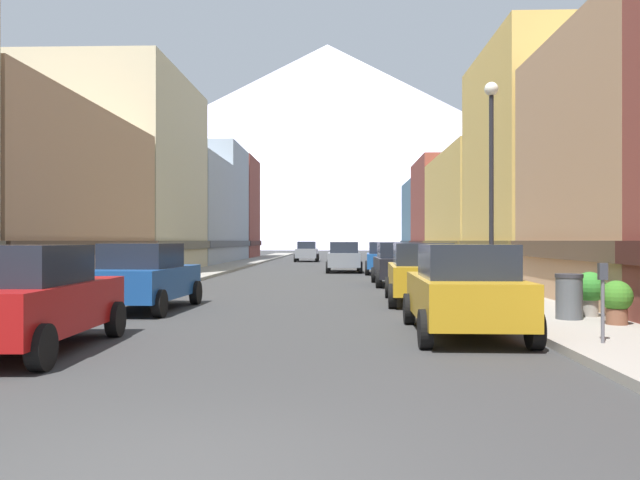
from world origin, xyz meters
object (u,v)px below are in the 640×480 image
object	(u,v)px
car_right_3	(384,258)
car_left_1	(145,276)
car_right_2	(398,264)
parking_meter_near	(603,291)
car_right_1	(422,273)
trash_bin_right	(569,296)
potted_plant_1	(590,290)
car_driving_0	(307,251)
car_left_0	(27,298)
streetlamp_right	(491,159)
car_driving_1	(344,257)
potted_plant_0	(617,300)
car_right_0	(464,290)
pedestrian_1	(123,268)

from	to	relation	value
car_right_3	car_left_1	bearing A→B (deg)	-111.67
car_right_2	parking_meter_near	bearing A→B (deg)	-83.13
car_left_1	car_right_1	xyz separation A→B (m)	(7.60, 2.20, 0.00)
car_right_3	parking_meter_near	size ratio (longest dim) A/B	3.36
trash_bin_right	potted_plant_1	distance (m)	0.85
car_right_1	car_driving_0	size ratio (longest dim) A/B	1.02
car_right_1	car_right_3	world-z (taller)	same
car_left_0	streetlamp_right	distance (m)	11.65
car_left_0	car_right_2	xyz separation A→B (m)	(7.60, 16.50, 0.00)
car_right_2	car_right_3	distance (m)	9.10
car_driving_1	potted_plant_0	xyz separation A→B (m)	(5.40, -24.85, -0.25)
car_right_3	car_driving_0	distance (m)	22.19
car_right_0	potted_plant_0	size ratio (longest dim) A/B	4.96
car_left_0	trash_bin_right	size ratio (longest dim) A/B	4.54
car_driving_0	parking_meter_near	bearing A→B (deg)	-81.08
trash_bin_right	pedestrian_1	xyz separation A→B (m)	(-12.60, 8.38, 0.24)
car_left_1	streetlamp_right	xyz separation A→B (m)	(9.15, 0.06, 3.09)
car_right_0	car_right_1	xyz separation A→B (m)	(-0.00, 6.57, 0.00)
car_left_1	trash_bin_right	distance (m)	10.55
car_right_2	streetlamp_right	xyz separation A→B (m)	(1.55, -9.97, 3.09)
car_left_0	car_right_0	xyz separation A→B (m)	(7.60, 2.10, 0.00)
potted_plant_1	parking_meter_near	bearing A→B (deg)	-107.99
car_left_0	car_right_3	world-z (taller)	same
car_right_0	streetlamp_right	bearing A→B (deg)	70.68
car_left_0	car_right_1	bearing A→B (deg)	48.80
trash_bin_right	potted_plant_0	size ratio (longest dim) A/B	1.10
car_driving_1	streetlamp_right	distance (m)	21.62
trash_bin_right	car_driving_0	bearing A→B (deg)	100.36
parking_meter_near	potted_plant_0	bearing A→B (deg)	62.82
car_right_0	car_right_3	size ratio (longest dim) A/B	0.99
car_left_0	car_right_2	world-z (taller)	same
car_driving_1	potted_plant_1	bearing A→B (deg)	-77.02
car_left_1	potted_plant_1	xyz separation A→B (m)	(10.80, -2.31, -0.15)
parking_meter_near	car_right_3	bearing A→B (deg)	94.42
car_left_1	car_right_0	size ratio (longest dim) A/B	1.01
car_right_1	potted_plant_0	bearing A→B (deg)	-61.61
car_right_3	car_driving_1	distance (m)	2.97
car_left_1	parking_meter_near	distance (m)	11.37
car_right_2	trash_bin_right	size ratio (longest dim) A/B	4.50
car_left_0	car_driving_0	distance (m)	47.17
car_left_1	potted_plant_0	xyz separation A→B (m)	(10.80, -3.72, -0.25)
car_left_1	car_right_0	bearing A→B (deg)	-29.89
potted_plant_0	car_right_3	bearing A→B (deg)	97.98
car_right_0	parking_meter_near	xyz separation A→B (m)	(1.95, -1.79, 0.11)
potted_plant_1	streetlamp_right	xyz separation A→B (m)	(-1.65, 2.37, 3.24)
car_left_0	car_driving_0	size ratio (longest dim) A/B	1.01
potted_plant_1	pedestrian_1	size ratio (longest dim) A/B	0.63
pedestrian_1	car_right_2	bearing A→B (deg)	24.09
car_right_1	parking_meter_near	bearing A→B (deg)	-76.86
car_left_1	trash_bin_right	xyz separation A→B (m)	(10.15, -2.85, -0.26)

